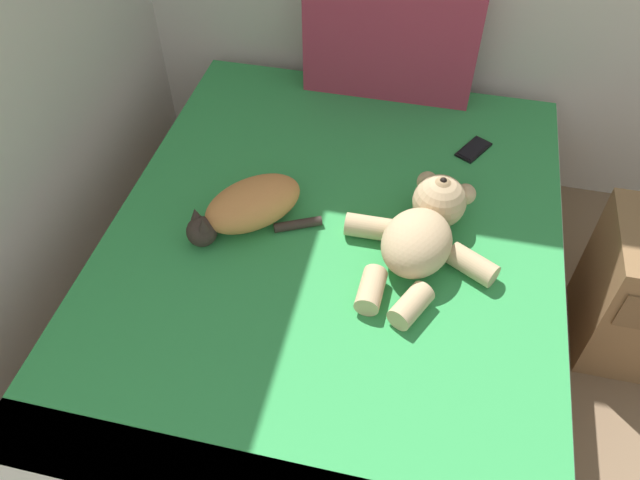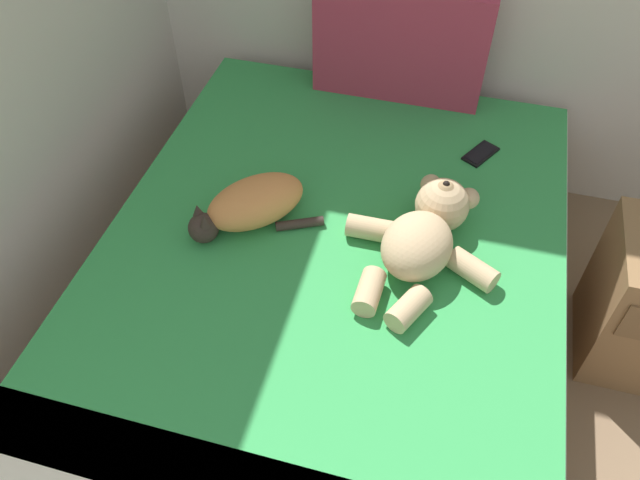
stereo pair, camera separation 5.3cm
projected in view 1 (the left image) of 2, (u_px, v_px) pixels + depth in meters
The scene contains 5 objects.
bed at pixel (328, 300), 2.20m from camera, with size 1.54×2.06×0.52m.
patterned_cushion at pixel (391, 40), 2.44m from camera, with size 0.68×0.15×0.46m.
cat at pixel (248, 207), 2.04m from camera, with size 0.42×0.38×0.15m.
teddy_bear at pixel (423, 232), 1.95m from camera, with size 0.50×0.59×0.19m.
cell_phone at pixel (474, 149), 2.34m from camera, with size 0.14×0.16×0.01m.
Camera 1 is at (1.30, 1.65, 2.03)m, focal length 35.02 mm.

